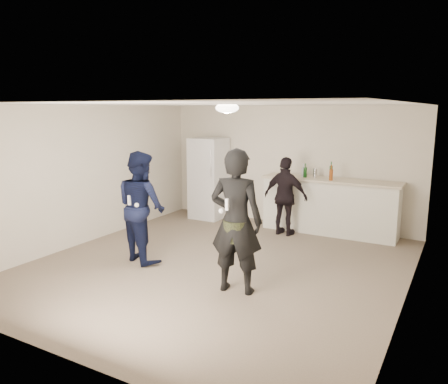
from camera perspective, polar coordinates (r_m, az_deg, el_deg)
The scene contains 21 objects.
floor at distance 6.99m, azimuth -0.81°, elevation -9.57°, with size 6.00×6.00×0.00m, color #6B5B4C.
ceiling at distance 6.55m, azimuth -0.87°, elevation 11.38°, with size 6.00×6.00×0.00m, color silver.
wall_back at distance 9.35m, azimuth 8.43°, elevation 3.42°, with size 6.00×6.00×0.00m, color beige.
wall_front at distance 4.40m, azimuth -20.93°, elevation -5.57°, with size 6.00×6.00×0.00m, color beige.
wall_left at distance 8.37m, azimuth -17.38°, elevation 2.18°, with size 6.00×6.00×0.00m, color beige.
wall_right at distance 5.82m, azimuth 23.32°, elevation -1.85°, with size 6.00×6.00×0.00m, color beige.
counter at distance 8.86m, azimuth 13.61°, elevation -1.95°, with size 2.60×0.56×1.05m, color silver.
counter_top at distance 8.75m, azimuth 13.77°, elevation 1.54°, with size 2.68×0.64×0.04m, color #BFAE94.
fridge at distance 9.80m, azimuth -2.01°, elevation 1.80°, with size 0.70×0.70×1.80m, color white.
fridge_handle at distance 9.29m, azimuth -1.73°, elevation 3.79°, with size 0.02×0.02×0.60m, color silver.
ceiling_dome at distance 6.81m, azimuth 0.42°, elevation 10.94°, with size 0.36×0.36×0.16m, color white.
shaker at distance 8.90m, azimuth 11.81°, elevation 2.45°, with size 0.08×0.08×0.17m, color #AFAEB3.
man at distance 7.12m, azimuth -10.74°, elevation -1.88°, with size 0.87×0.68×1.79m, color #0E153A.
woman at distance 5.78m, azimuth 1.59°, elevation -3.86°, with size 0.71×0.47×1.95m, color black.
camo_shorts at distance 5.81m, azimuth 1.58°, elevation -5.04°, with size 0.34×0.34×0.28m, color #2C3719.
spectator at distance 8.53m, azimuth 8.05°, elevation -0.58°, with size 0.90×0.37×1.53m, color black.
remote_man at distance 6.88m, azimuth -12.27°, elevation -1.05°, with size 0.04×0.04×0.15m, color white.
nunchuk_man at distance 6.84m, azimuth -11.33°, elevation -1.68°, with size 0.07×0.07×0.07m, color white.
remote_woman at distance 5.50m, azimuth 0.39°, elevation -1.65°, with size 0.04×0.04×0.15m, color silver.
nunchuk_woman at distance 5.59m, azimuth -0.36°, elevation -2.48°, with size 0.07×0.07×0.07m, color white.
bottle_cluster at distance 8.70m, azimuth 12.23°, elevation 2.42°, with size 0.69×0.27×0.28m.
Camera 1 is at (3.29, -5.67, 2.44)m, focal length 35.00 mm.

